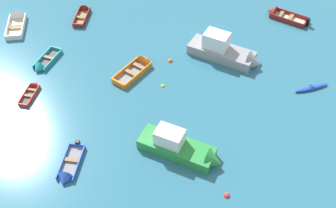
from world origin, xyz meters
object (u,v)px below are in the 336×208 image
rowboat_maroon_foreground_center (84,12)px  kayak_blue_far_left (311,88)px  motor_launch_green_back_row_left (182,148)px  mooring_buoy_trailing (163,86)px  rowboat_red_distant_center (33,89)px  rowboat_white_center (18,20)px  rowboat_orange_near_left (140,65)px  rowboat_maroon_cluster_inner (280,15)px  rowboat_blue_cluster_outer (67,172)px  mooring_buoy_midfield (170,61)px  mooring_buoy_between_boats_left (227,196)px  motor_launch_grey_near_right (226,52)px  rowboat_turquoise_far_back (42,65)px

rowboat_maroon_foreground_center → kayak_blue_far_left: 24.04m
motor_launch_green_back_row_left → mooring_buoy_trailing: size_ratio=18.38×
rowboat_red_distant_center → rowboat_white_center: bearing=114.5°
rowboat_orange_near_left → rowboat_maroon_cluster_inner: (13.70, 8.90, 0.01)m
rowboat_white_center → kayak_blue_far_left: rowboat_white_center is taller
rowboat_blue_cluster_outer → motor_launch_green_back_row_left: size_ratio=0.58×
mooring_buoy_midfield → mooring_buoy_between_boats_left: (4.56, -13.85, 0.00)m
motor_launch_grey_near_right → kayak_blue_far_left: 8.08m
rowboat_white_center → mooring_buoy_between_boats_left: rowboat_white_center is taller
rowboat_orange_near_left → motor_launch_grey_near_right: bearing=12.8°
motor_launch_grey_near_right → rowboat_red_distant_center: size_ratio=2.41×
rowboat_blue_cluster_outer → rowboat_maroon_foreground_center: rowboat_maroon_foreground_center is taller
rowboat_orange_near_left → rowboat_red_distant_center: rowboat_orange_near_left is taller
rowboat_white_center → rowboat_orange_near_left: size_ratio=1.06×
motor_launch_green_back_row_left → kayak_blue_far_left: size_ratio=2.05×
rowboat_red_distant_center → kayak_blue_far_left: 23.79m
kayak_blue_far_left → motor_launch_green_back_row_left: bearing=-145.3°
rowboat_red_distant_center → mooring_buoy_trailing: (11.01, 1.18, -0.15)m
mooring_buoy_between_boats_left → motor_launch_grey_near_right: bearing=87.8°
motor_launch_grey_near_right → rowboat_maroon_foreground_center: bearing=156.2°
rowboat_orange_near_left → rowboat_blue_cluster_outer: bearing=-108.5°
rowboat_maroon_foreground_center → motor_launch_green_back_row_left: bearing=-58.3°
rowboat_maroon_foreground_center → rowboat_turquoise_far_back: (-2.02, -8.64, -0.03)m
kayak_blue_far_left → mooring_buoy_midfield: kayak_blue_far_left is taller
rowboat_orange_near_left → mooring_buoy_between_boats_left: (7.22, -12.83, -0.22)m
rowboat_red_distant_center → mooring_buoy_between_boats_left: rowboat_red_distant_center is taller
rowboat_turquoise_far_back → rowboat_orange_near_left: 8.90m
kayak_blue_far_left → mooring_buoy_between_boats_left: kayak_blue_far_left is taller
motor_launch_green_back_row_left → mooring_buoy_midfield: size_ratio=14.16×
rowboat_maroon_cluster_inner → motor_launch_green_back_row_left: bearing=-117.6°
kayak_blue_far_left → rowboat_maroon_cluster_inner: (-1.21, 10.87, 0.09)m
rowboat_maroon_cluster_inner → mooring_buoy_midfield: size_ratio=9.54×
rowboat_maroon_foreground_center → rowboat_orange_near_left: 10.72m
rowboat_blue_cluster_outer → rowboat_orange_near_left: rowboat_orange_near_left is taller
motor_launch_green_back_row_left → kayak_blue_far_left: 13.19m
rowboat_white_center → rowboat_turquoise_far_back: bearing=-56.7°
rowboat_blue_cluster_outer → motor_launch_green_back_row_left: motor_launch_green_back_row_left is taller
mooring_buoy_trailing → rowboat_red_distant_center: bearing=-173.9°
motor_launch_grey_near_right → rowboat_red_distant_center: (-16.59, -5.32, -0.61)m
motor_launch_green_back_row_left → rowboat_red_distant_center: motor_launch_green_back_row_left is taller
rowboat_orange_near_left → motor_launch_green_back_row_left: bearing=-66.7°
rowboat_turquoise_far_back → rowboat_maroon_cluster_inner: rowboat_maroon_cluster_inner is taller
rowboat_red_distant_center → rowboat_maroon_cluster_inner: size_ratio=0.67×
mooring_buoy_between_boats_left → kayak_blue_far_left: bearing=54.7°
rowboat_maroon_foreground_center → rowboat_maroon_cluster_inner: (20.56, 0.67, 0.03)m
rowboat_white_center → rowboat_maroon_cluster_inner: bearing=5.2°
rowboat_blue_cluster_outer → mooring_buoy_trailing: bearing=56.8°
rowboat_orange_near_left → kayak_blue_far_left: bearing=-7.5°
rowboat_blue_cluster_outer → rowboat_maroon_cluster_inner: rowboat_maroon_cluster_inner is taller
rowboat_maroon_foreground_center → motor_launch_green_back_row_left: motor_launch_green_back_row_left is taller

